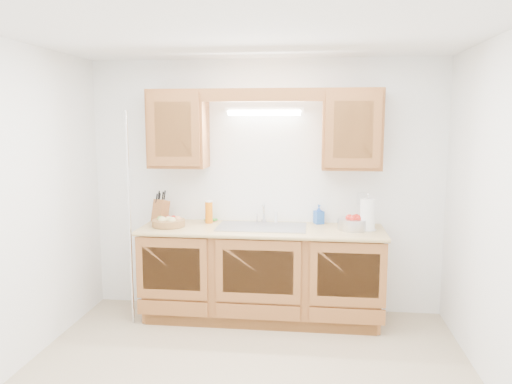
# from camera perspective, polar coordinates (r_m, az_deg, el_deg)

# --- Properties ---
(room) EXTENTS (3.52, 3.50, 2.50)m
(room) POSITION_cam_1_polar(r_m,az_deg,el_deg) (3.52, -1.41, -2.62)
(room) COLOR tan
(room) RESTS_ON ground
(base_cabinets) EXTENTS (2.20, 0.60, 0.86)m
(base_cabinets) POSITION_cam_1_polar(r_m,az_deg,el_deg) (4.87, 0.64, -9.36)
(base_cabinets) COLOR brown
(base_cabinets) RESTS_ON ground
(countertop) EXTENTS (2.30, 0.63, 0.04)m
(countertop) POSITION_cam_1_polar(r_m,az_deg,el_deg) (4.74, 0.63, -4.34)
(countertop) COLOR tan
(countertop) RESTS_ON base_cabinets
(upper_cabinet_left) EXTENTS (0.55, 0.33, 0.75)m
(upper_cabinet_left) POSITION_cam_1_polar(r_m,az_deg,el_deg) (4.93, -8.87, 7.12)
(upper_cabinet_left) COLOR brown
(upper_cabinet_left) RESTS_ON room
(upper_cabinet_right) EXTENTS (0.55, 0.33, 0.75)m
(upper_cabinet_right) POSITION_cam_1_polar(r_m,az_deg,el_deg) (4.77, 10.90, 7.04)
(upper_cabinet_right) COLOR brown
(upper_cabinet_right) RESTS_ON room
(valance) EXTENTS (2.20, 0.05, 0.12)m
(valance) POSITION_cam_1_polar(r_m,az_deg,el_deg) (4.64, 0.66, 11.05)
(valance) COLOR brown
(valance) RESTS_ON room
(fluorescent_fixture) EXTENTS (0.76, 0.08, 0.08)m
(fluorescent_fixture) POSITION_cam_1_polar(r_m,az_deg,el_deg) (4.86, 0.95, 9.23)
(fluorescent_fixture) COLOR white
(fluorescent_fixture) RESTS_ON room
(sink) EXTENTS (0.84, 0.46, 0.36)m
(sink) POSITION_cam_1_polar(r_m,az_deg,el_deg) (4.77, 0.66, -4.89)
(sink) COLOR #9E9EA3
(sink) RESTS_ON countertop
(wire_shelf_pole) EXTENTS (0.03, 0.03, 2.00)m
(wire_shelf_pole) POSITION_cam_1_polar(r_m,az_deg,el_deg) (4.76, -14.24, -3.08)
(wire_shelf_pole) COLOR silver
(wire_shelf_pole) RESTS_ON ground
(outlet_plate) EXTENTS (0.08, 0.01, 0.12)m
(outlet_plate) POSITION_cam_1_polar(r_m,az_deg,el_deg) (4.99, 11.93, -0.73)
(outlet_plate) COLOR white
(outlet_plate) RESTS_ON room
(fruit_basket) EXTENTS (0.39, 0.39, 0.10)m
(fruit_basket) POSITION_cam_1_polar(r_m,az_deg,el_deg) (4.86, -9.94, -3.38)
(fruit_basket) COLOR olive
(fruit_basket) RESTS_ON countertop
(knife_block) EXTENTS (0.17, 0.21, 0.33)m
(knife_block) POSITION_cam_1_polar(r_m,az_deg,el_deg) (5.07, -10.85, -2.09)
(knife_block) COLOR brown
(knife_block) RESTS_ON countertop
(orange_canister) EXTENTS (0.07, 0.07, 0.22)m
(orange_canister) POSITION_cam_1_polar(r_m,az_deg,el_deg) (4.95, -5.40, -2.27)
(orange_canister) COLOR orange
(orange_canister) RESTS_ON countertop
(soap_bottle) EXTENTS (0.11, 0.11, 0.19)m
(soap_bottle) POSITION_cam_1_polar(r_m,az_deg,el_deg) (4.94, 7.19, -2.54)
(soap_bottle) COLOR blue
(soap_bottle) RESTS_ON countertop
(sponge) EXTENTS (0.13, 0.10, 0.02)m
(sponge) POSITION_cam_1_polar(r_m,az_deg,el_deg) (5.07, -5.15, -3.22)
(sponge) COLOR #CC333F
(sponge) RESTS_ON countertop
(paper_towel) EXTENTS (0.18, 0.18, 0.35)m
(paper_towel) POSITION_cam_1_polar(r_m,az_deg,el_deg) (4.70, 12.63, -2.57)
(paper_towel) COLOR silver
(paper_towel) RESTS_ON countertop
(apple_bowl) EXTENTS (0.37, 0.37, 0.15)m
(apple_bowl) POSITION_cam_1_polar(r_m,az_deg,el_deg) (4.72, 11.03, -3.51)
(apple_bowl) COLOR silver
(apple_bowl) RESTS_ON countertop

